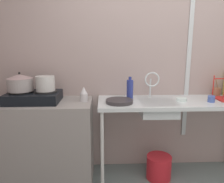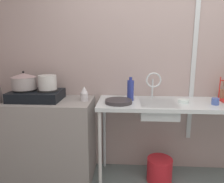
{
  "view_description": "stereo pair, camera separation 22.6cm",
  "coord_description": "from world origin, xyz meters",
  "px_view_note": "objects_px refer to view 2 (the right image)",
  "views": [
    {
      "loc": [
        -0.61,
        -1.03,
        1.48
      ],
      "look_at": [
        -0.52,
        1.18,
        1.02
      ],
      "focal_mm": 34.16,
      "sensor_mm": 36.0,
      "label": 1
    },
    {
      "loc": [
        -0.38,
        -1.03,
        1.48
      ],
      "look_at": [
        -0.52,
        1.18,
        1.02
      ],
      "focal_mm": 34.16,
      "sensor_mm": 36.0,
      "label": 2
    }
  ],
  "objects_px": {
    "frying_pan": "(119,101)",
    "utensil_jar": "(224,94)",
    "pot_on_left_burner": "(24,81)",
    "small_bowl_on_drainboard": "(183,101)",
    "bottle_by_sink": "(130,90)",
    "bucket_on_floor": "(159,170)",
    "faucet": "(153,81)",
    "stove": "(37,95)",
    "sink_basin": "(158,109)",
    "percolator": "(84,94)",
    "pot_on_right_burner": "(47,82)",
    "cup_by_rack": "(215,101)"
  },
  "relations": [
    {
      "from": "pot_on_right_burner",
      "to": "percolator",
      "type": "bearing_deg",
      "value": 1.03
    },
    {
      "from": "faucet",
      "to": "utensil_jar",
      "type": "height_order",
      "value": "faucet"
    },
    {
      "from": "faucet",
      "to": "cup_by_rack",
      "type": "bearing_deg",
      "value": -16.66
    },
    {
      "from": "utensil_jar",
      "to": "bucket_on_floor",
      "type": "relative_size",
      "value": 0.76
    },
    {
      "from": "pot_on_left_burner",
      "to": "sink_basin",
      "type": "height_order",
      "value": "pot_on_left_burner"
    },
    {
      "from": "frying_pan",
      "to": "bottle_by_sink",
      "type": "relative_size",
      "value": 1.1
    },
    {
      "from": "faucet",
      "to": "stove",
      "type": "bearing_deg",
      "value": -175.42
    },
    {
      "from": "faucet",
      "to": "sink_basin",
      "type": "bearing_deg",
      "value": -75.63
    },
    {
      "from": "percolator",
      "to": "frying_pan",
      "type": "height_order",
      "value": "percolator"
    },
    {
      "from": "cup_by_rack",
      "to": "bottle_by_sink",
      "type": "relative_size",
      "value": 0.29
    },
    {
      "from": "small_bowl_on_drainboard",
      "to": "bottle_by_sink",
      "type": "height_order",
      "value": "bottle_by_sink"
    },
    {
      "from": "frying_pan",
      "to": "utensil_jar",
      "type": "distance_m",
      "value": 1.22
    },
    {
      "from": "cup_by_rack",
      "to": "utensil_jar",
      "type": "bearing_deg",
      "value": 54.1
    },
    {
      "from": "frying_pan",
      "to": "utensil_jar",
      "type": "height_order",
      "value": "utensil_jar"
    },
    {
      "from": "cup_by_rack",
      "to": "small_bowl_on_drainboard",
      "type": "distance_m",
      "value": 0.3
    },
    {
      "from": "percolator",
      "to": "frying_pan",
      "type": "xyz_separation_m",
      "value": [
        0.37,
        -0.09,
        -0.06
      ]
    },
    {
      "from": "bottle_by_sink",
      "to": "bucket_on_floor",
      "type": "bearing_deg",
      "value": -14.4
    },
    {
      "from": "stove",
      "to": "bottle_by_sink",
      "type": "distance_m",
      "value": 1.03
    },
    {
      "from": "pot_on_left_burner",
      "to": "frying_pan",
      "type": "relative_size",
      "value": 0.93
    },
    {
      "from": "sink_basin",
      "to": "faucet",
      "type": "relative_size",
      "value": 1.25
    },
    {
      "from": "stove",
      "to": "faucet",
      "type": "height_order",
      "value": "faucet"
    },
    {
      "from": "pot_on_right_burner",
      "to": "bottle_by_sink",
      "type": "bearing_deg",
      "value": 3.25
    },
    {
      "from": "frying_pan",
      "to": "bucket_on_floor",
      "type": "xyz_separation_m",
      "value": [
        0.46,
        0.04,
        -0.79
      ]
    },
    {
      "from": "stove",
      "to": "pot_on_left_burner",
      "type": "bearing_deg",
      "value": 180.0
    },
    {
      "from": "pot_on_right_burner",
      "to": "bottle_by_sink",
      "type": "xyz_separation_m",
      "value": [
        0.89,
        0.05,
        -0.08
      ]
    },
    {
      "from": "cup_by_rack",
      "to": "utensil_jar",
      "type": "distance_m",
      "value": 0.36
    },
    {
      "from": "faucet",
      "to": "bucket_on_floor",
      "type": "height_order",
      "value": "faucet"
    },
    {
      "from": "frying_pan",
      "to": "pot_on_left_burner",
      "type": "bearing_deg",
      "value": 175.65
    },
    {
      "from": "pot_on_left_burner",
      "to": "faucet",
      "type": "bearing_deg",
      "value": 4.16
    },
    {
      "from": "bottle_by_sink",
      "to": "pot_on_left_burner",
      "type": "bearing_deg",
      "value": -177.48
    },
    {
      "from": "bucket_on_floor",
      "to": "utensil_jar",
      "type": "bearing_deg",
      "value": 18.89
    },
    {
      "from": "stove",
      "to": "percolator",
      "type": "bearing_deg",
      "value": 0.77
    },
    {
      "from": "sink_basin",
      "to": "faucet",
      "type": "distance_m",
      "value": 0.31
    },
    {
      "from": "percolator",
      "to": "utensil_jar",
      "type": "distance_m",
      "value": 1.57
    },
    {
      "from": "cup_by_rack",
      "to": "small_bowl_on_drainboard",
      "type": "bearing_deg",
      "value": 168.73
    },
    {
      "from": "faucet",
      "to": "bucket_on_floor",
      "type": "relative_size",
      "value": 1.09
    },
    {
      "from": "frying_pan",
      "to": "bucket_on_floor",
      "type": "bearing_deg",
      "value": 5.24
    },
    {
      "from": "pot_on_left_burner",
      "to": "small_bowl_on_drainboard",
      "type": "distance_m",
      "value": 1.72
    },
    {
      "from": "stove",
      "to": "bucket_on_floor",
      "type": "height_order",
      "value": "stove"
    },
    {
      "from": "pot_on_right_burner",
      "to": "small_bowl_on_drainboard",
      "type": "relative_size",
      "value": 1.74
    },
    {
      "from": "percolator",
      "to": "bucket_on_floor",
      "type": "relative_size",
      "value": 0.57
    },
    {
      "from": "pot_on_right_burner",
      "to": "utensil_jar",
      "type": "xyz_separation_m",
      "value": [
        1.95,
        0.21,
        -0.15
      ]
    },
    {
      "from": "bucket_on_floor",
      "to": "stove",
      "type": "bearing_deg",
      "value": 178.49
    },
    {
      "from": "pot_on_left_burner",
      "to": "bucket_on_floor",
      "type": "xyz_separation_m",
      "value": [
        1.49,
        -0.04,
        -0.98
      ]
    },
    {
      "from": "percolator",
      "to": "stove",
      "type": "bearing_deg",
      "value": -179.23
    },
    {
      "from": "sink_basin",
      "to": "utensil_jar",
      "type": "distance_m",
      "value": 0.82
    },
    {
      "from": "pot_on_right_burner",
      "to": "bucket_on_floor",
      "type": "relative_size",
      "value": 0.69
    },
    {
      "from": "bottle_by_sink",
      "to": "stove",
      "type": "bearing_deg",
      "value": -177.16
    },
    {
      "from": "pot_on_right_burner",
      "to": "sink_basin",
      "type": "xyz_separation_m",
      "value": [
        1.18,
        -0.05,
        -0.27
      ]
    },
    {
      "from": "pot_on_right_burner",
      "to": "sink_basin",
      "type": "bearing_deg",
      "value": -2.3
    }
  ]
}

